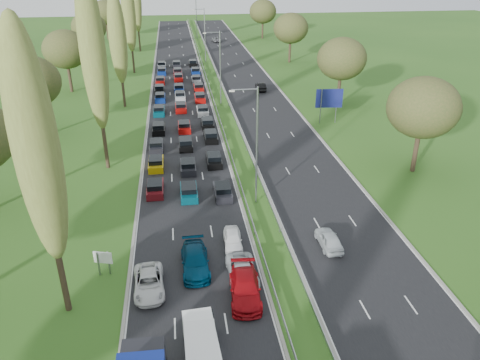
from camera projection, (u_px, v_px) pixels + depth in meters
ground at (220, 101)px, 80.97m from camera, size 260.00×260.00×0.00m
near_carriageway at (180, 99)px, 82.35m from camera, size 10.50×215.00×0.04m
far_carriageway at (256, 96)px, 84.04m from camera, size 10.50×215.00×0.04m
central_reservation at (218, 94)px, 82.96m from camera, size 2.36×215.00×0.32m
lamp_columns at (220, 69)px, 76.57m from camera, size 0.18×140.18×12.00m
poplar_row at (109, 41)px, 63.02m from camera, size 2.80×127.80×22.44m
woodland_left at (23, 89)px, 58.82m from camera, size 8.00×166.00×11.10m
woodland_right at (361, 70)px, 68.18m from camera, size 8.00×153.00×11.10m
traffic_queue_fill at (181, 105)px, 77.41m from camera, size 9.07×68.47×0.80m
near_car_2 at (149, 283)px, 35.09m from camera, size 2.49×4.95×1.34m
near_car_7 at (195, 261)px, 37.45m from camera, size 2.27×5.40×1.56m
near_car_10 at (242, 272)px, 36.35m from camera, size 2.27×4.80×1.33m
near_car_11 at (245, 288)px, 34.36m from camera, size 2.66×5.64×1.59m
near_car_12 at (233, 239)px, 40.49m from camera, size 1.71×3.90×1.31m
far_car_0 at (329, 239)px, 40.41m from camera, size 1.68×4.10×1.39m
far_car_1 at (261, 87)px, 87.01m from camera, size 1.56×4.35×1.43m
far_car_2 at (216, 39)px, 135.54m from camera, size 2.60×5.16×1.40m
white_van_front at (201, 344)px, 29.17m from camera, size 1.91×4.88×1.96m
white_van_rear at (202, 358)px, 28.12m from camera, size 1.94×4.95×1.99m
info_sign at (103, 260)px, 36.56m from camera, size 1.46×0.53×2.10m
direction_sign at (329, 100)px, 68.94m from camera, size 4.00×0.41×5.20m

